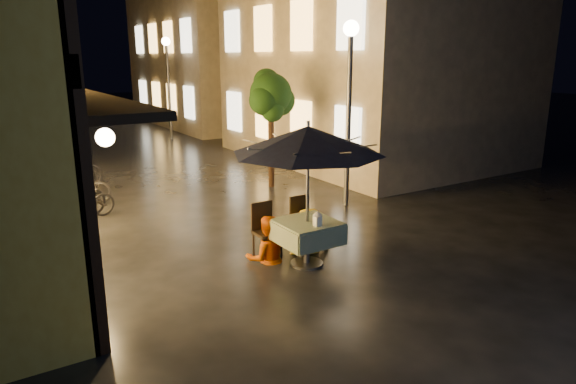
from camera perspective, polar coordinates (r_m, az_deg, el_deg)
ground at (r=9.21m, az=-0.47°, el=-7.17°), size 90.00×90.00×0.00m
east_building_near at (r=18.25m, az=9.05°, el=14.53°), size 7.30×9.30×6.80m
east_building_far at (r=27.96m, az=-7.17°, el=15.15°), size 7.30×10.30×7.30m
street_tree at (r=13.69m, az=-1.90°, el=10.51°), size 1.43×1.20×3.15m
streetlamp_near at (r=11.93m, az=6.85°, el=12.17°), size 0.36×0.36×4.23m
streetlamp_far at (r=22.55m, az=-13.23°, el=13.10°), size 0.36×0.36×4.23m
cafe_table at (r=8.67m, az=2.13°, el=-4.46°), size 0.99×0.99×0.78m
patio_umbrella at (r=8.29m, az=2.23°, el=5.78°), size 2.52×2.52×2.46m
cafe_chair_left at (r=9.08m, az=-2.60°, el=-3.90°), size 0.42×0.42×0.97m
cafe_chair_right at (r=9.48m, az=1.60°, el=-3.07°), size 0.42×0.42×0.97m
table_lantern at (r=8.34m, az=3.30°, el=-2.88°), size 0.16×0.16×0.25m
person_orange at (r=8.82m, az=-2.39°, el=-2.78°), size 0.91×0.80×1.57m
person_yellow at (r=9.25m, az=2.40°, el=-2.02°), size 1.10×0.78×1.54m
bicycle_0 at (r=11.91m, az=-22.11°, el=-1.11°), size 1.62×0.88×0.81m
bicycle_1 at (r=11.95m, az=-22.85°, el=-0.77°), size 1.65×0.96×0.95m
bicycle_2 at (r=13.14m, az=-22.66°, el=0.38°), size 1.71×0.81×0.86m
bicycle_3 at (r=14.61m, az=-22.73°, el=1.95°), size 1.67×0.87×0.97m
bicycle_4 at (r=14.67m, az=-23.61°, el=1.75°), size 1.76×0.84×0.89m
bicycle_5 at (r=16.58m, az=-26.03°, el=3.02°), size 1.68×0.90×0.97m
bicycle_6 at (r=17.39m, az=-25.32°, el=3.46°), size 1.80×1.14×0.90m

